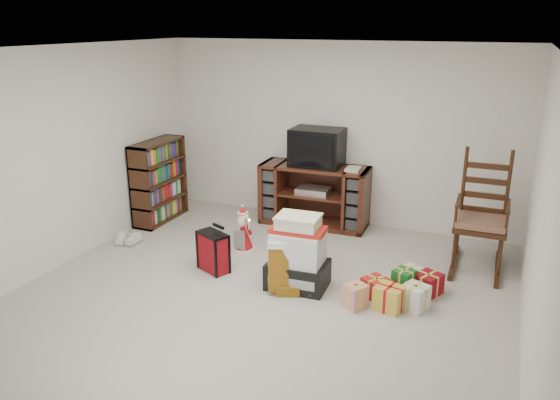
{
  "coord_description": "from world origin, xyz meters",
  "views": [
    {
      "loc": [
        2.18,
        -4.64,
        2.75
      ],
      "look_at": [
        -0.05,
        0.6,
        0.87
      ],
      "focal_mm": 35.0,
      "sensor_mm": 36.0,
      "label": 1
    }
  ],
  "objects_px": {
    "bookshelf": "(159,183)",
    "teddy_bear": "(308,281)",
    "crt_television": "(317,147)",
    "gift_pile": "(298,257)",
    "tv_stand": "(314,195)",
    "red_suitcase": "(213,252)",
    "rocking_chair": "(480,227)",
    "gift_cluster": "(395,288)",
    "sneaker_pair": "(128,240)",
    "mrs_claus_figurine": "(243,233)",
    "santa_figurine": "(309,247)"
  },
  "relations": [
    {
      "from": "bookshelf",
      "to": "santa_figurine",
      "type": "relative_size",
      "value": 1.92
    },
    {
      "from": "bookshelf",
      "to": "teddy_bear",
      "type": "relative_size",
      "value": 3.68
    },
    {
      "from": "bookshelf",
      "to": "rocking_chair",
      "type": "bearing_deg",
      "value": 1.76
    },
    {
      "from": "tv_stand",
      "to": "sneaker_pair",
      "type": "relative_size",
      "value": 4.81
    },
    {
      "from": "crt_television",
      "to": "mrs_claus_figurine",
      "type": "bearing_deg",
      "value": -113.7
    },
    {
      "from": "tv_stand",
      "to": "gift_pile",
      "type": "xyz_separation_m",
      "value": [
        0.48,
        -1.86,
        -0.08
      ]
    },
    {
      "from": "sneaker_pair",
      "to": "gift_cluster",
      "type": "distance_m",
      "value": 3.49
    },
    {
      "from": "sneaker_pair",
      "to": "gift_cluster",
      "type": "height_order",
      "value": "gift_cluster"
    },
    {
      "from": "sneaker_pair",
      "to": "crt_television",
      "type": "height_order",
      "value": "crt_television"
    },
    {
      "from": "tv_stand",
      "to": "sneaker_pair",
      "type": "distance_m",
      "value": 2.58
    },
    {
      "from": "rocking_chair",
      "to": "sneaker_pair",
      "type": "xyz_separation_m",
      "value": [
        -4.2,
        -1.06,
        -0.44
      ]
    },
    {
      "from": "mrs_claus_figurine",
      "to": "crt_television",
      "type": "bearing_deg",
      "value": 67.42
    },
    {
      "from": "tv_stand",
      "to": "santa_figurine",
      "type": "bearing_deg",
      "value": -74.8
    },
    {
      "from": "red_suitcase",
      "to": "santa_figurine",
      "type": "xyz_separation_m",
      "value": [
        0.95,
        0.58,
        -0.01
      ]
    },
    {
      "from": "bookshelf",
      "to": "red_suitcase",
      "type": "height_order",
      "value": "bookshelf"
    },
    {
      "from": "teddy_bear",
      "to": "sneaker_pair",
      "type": "xyz_separation_m",
      "value": [
        -2.61,
        0.34,
        -0.09
      ]
    },
    {
      "from": "red_suitcase",
      "to": "bookshelf",
      "type": "bearing_deg",
      "value": 167.06
    },
    {
      "from": "teddy_bear",
      "to": "sneaker_pair",
      "type": "relative_size",
      "value": 1.0
    },
    {
      "from": "bookshelf",
      "to": "teddy_bear",
      "type": "height_order",
      "value": "bookshelf"
    },
    {
      "from": "bookshelf",
      "to": "gift_pile",
      "type": "distance_m",
      "value": 2.84
    },
    {
      "from": "santa_figurine",
      "to": "gift_cluster",
      "type": "height_order",
      "value": "santa_figurine"
    },
    {
      "from": "sneaker_pair",
      "to": "bookshelf",
      "type": "bearing_deg",
      "value": 84.81
    },
    {
      "from": "bookshelf",
      "to": "crt_television",
      "type": "distance_m",
      "value": 2.29
    },
    {
      "from": "sneaker_pair",
      "to": "mrs_claus_figurine",
      "type": "bearing_deg",
      "value": 2.53
    },
    {
      "from": "gift_pile",
      "to": "mrs_claus_figurine",
      "type": "distance_m",
      "value": 1.18
    },
    {
      "from": "bookshelf",
      "to": "mrs_claus_figurine",
      "type": "bearing_deg",
      "value": -18.41
    },
    {
      "from": "rocking_chair",
      "to": "crt_television",
      "type": "relative_size",
      "value": 2.03
    },
    {
      "from": "tv_stand",
      "to": "teddy_bear",
      "type": "xyz_separation_m",
      "value": [
        0.64,
        -1.96,
        -0.29
      ]
    },
    {
      "from": "mrs_claus_figurine",
      "to": "teddy_bear",
      "type": "bearing_deg",
      "value": -32.96
    },
    {
      "from": "bookshelf",
      "to": "rocking_chair",
      "type": "relative_size",
      "value": 0.81
    },
    {
      "from": "bookshelf",
      "to": "mrs_claus_figurine",
      "type": "relative_size",
      "value": 1.97
    },
    {
      "from": "mrs_claus_figurine",
      "to": "gift_cluster",
      "type": "distance_m",
      "value": 2.08
    },
    {
      "from": "tv_stand",
      "to": "gift_pile",
      "type": "relative_size",
      "value": 1.9
    },
    {
      "from": "bookshelf",
      "to": "gift_cluster",
      "type": "height_order",
      "value": "bookshelf"
    },
    {
      "from": "tv_stand",
      "to": "crt_television",
      "type": "distance_m",
      "value": 0.68
    },
    {
      "from": "red_suitcase",
      "to": "gift_cluster",
      "type": "distance_m",
      "value": 2.07
    },
    {
      "from": "sneaker_pair",
      "to": "tv_stand",
      "type": "bearing_deg",
      "value": 26.73
    },
    {
      "from": "bookshelf",
      "to": "gift_cluster",
      "type": "xyz_separation_m",
      "value": [
        3.61,
        -1.04,
        -0.44
      ]
    },
    {
      "from": "tv_stand",
      "to": "red_suitcase",
      "type": "distance_m",
      "value": 1.97
    },
    {
      "from": "teddy_bear",
      "to": "bookshelf",
      "type": "bearing_deg",
      "value": 155.09
    },
    {
      "from": "mrs_claus_figurine",
      "to": "sneaker_pair",
      "type": "relative_size",
      "value": 1.87
    },
    {
      "from": "rocking_chair",
      "to": "sneaker_pair",
      "type": "bearing_deg",
      "value": -166.7
    },
    {
      "from": "teddy_bear",
      "to": "gift_cluster",
      "type": "bearing_deg",
      "value": 14.87
    },
    {
      "from": "red_suitcase",
      "to": "tv_stand",
      "type": "bearing_deg",
      "value": 98.74
    },
    {
      "from": "santa_figurine",
      "to": "mrs_claus_figurine",
      "type": "distance_m",
      "value": 0.91
    },
    {
      "from": "bookshelf",
      "to": "santa_figurine",
      "type": "height_order",
      "value": "bookshelf"
    },
    {
      "from": "bookshelf",
      "to": "sneaker_pair",
      "type": "relative_size",
      "value": 3.68
    },
    {
      "from": "crt_television",
      "to": "gift_pile",
      "type": "bearing_deg",
      "value": -77.27
    },
    {
      "from": "tv_stand",
      "to": "red_suitcase",
      "type": "bearing_deg",
      "value": -108.2
    },
    {
      "from": "rocking_chair",
      "to": "crt_television",
      "type": "height_order",
      "value": "rocking_chair"
    }
  ]
}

